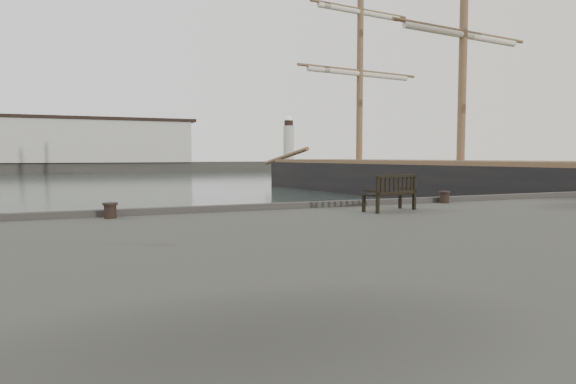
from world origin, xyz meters
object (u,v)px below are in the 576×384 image
object	(u,v)px
bollard_left	(110,211)
tall_ship_main	(460,188)
bench	(390,200)
bollard_right	(444,197)

from	to	relation	value
bollard_left	tall_ship_main	world-z (taller)	tall_ship_main
bench	tall_ship_main	xyz separation A→B (m)	(17.96, 17.43, -1.09)
bollard_right	tall_ship_main	size ratio (longest dim) A/B	0.01
bollard_left	bollard_right	distance (m)	10.98
tall_ship_main	bench	bearing A→B (deg)	-143.80
bollard_left	tall_ship_main	distance (m)	30.40
bollard_left	tall_ship_main	size ratio (longest dim) A/B	0.01
bollard_right	tall_ship_main	distance (m)	21.81
bench	bollard_left	distance (m)	7.90
bench	tall_ship_main	world-z (taller)	tall_ship_main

